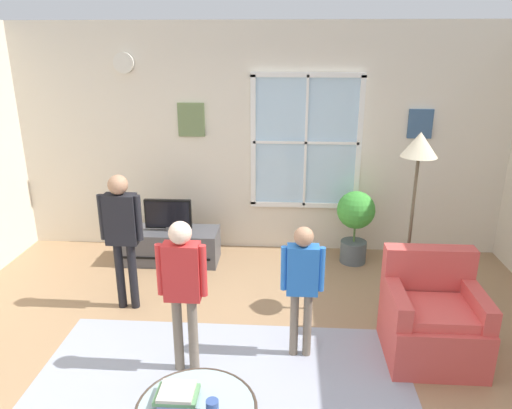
# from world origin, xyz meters

# --- Properties ---
(ground_plane) EXTENTS (6.53, 5.94, 0.02)m
(ground_plane) POSITION_xyz_m (0.00, 0.00, -0.01)
(ground_plane) COLOR #9E7A56
(back_wall) EXTENTS (5.93, 0.17, 2.76)m
(back_wall) POSITION_xyz_m (0.02, 2.73, 1.38)
(back_wall) COLOR beige
(back_wall) RESTS_ON ground_plane
(tv_stand) EXTENTS (1.16, 0.47, 0.40)m
(tv_stand) POSITION_xyz_m (-1.04, 2.17, 0.20)
(tv_stand) COLOR #4C4C51
(tv_stand) RESTS_ON ground_plane
(television) EXTENTS (0.55, 0.08, 0.38)m
(television) POSITION_xyz_m (-1.04, 2.16, 0.60)
(television) COLOR #4C4C4C
(television) RESTS_ON tv_stand
(armchair) EXTENTS (0.76, 0.74, 0.87)m
(armchair) POSITION_xyz_m (1.58, 0.52, 0.33)
(armchair) COLOR #D14C47
(armchair) RESTS_ON ground_plane
(book_stack) EXTENTS (0.26, 0.20, 0.08)m
(book_stack) POSITION_xyz_m (-0.29, -0.70, 0.49)
(book_stack) COLOR #7987B7
(book_stack) RESTS_ON coffee_table
(cup) EXTENTS (0.08, 0.08, 0.10)m
(cup) POSITION_xyz_m (-0.06, -0.81, 0.50)
(cup) COLOR #334C8C
(cup) RESTS_ON coffee_table
(person_red_shirt) EXTENTS (0.39, 0.18, 1.28)m
(person_red_shirt) POSITION_xyz_m (-0.43, 0.17, 0.80)
(person_red_shirt) COLOR #726656
(person_red_shirt) RESTS_ON ground_plane
(person_blue_shirt) EXTENTS (0.35, 0.16, 1.16)m
(person_blue_shirt) POSITION_xyz_m (0.49, 0.42, 0.73)
(person_blue_shirt) COLOR #726656
(person_blue_shirt) RESTS_ON ground_plane
(person_black_shirt) EXTENTS (0.41, 0.19, 1.37)m
(person_black_shirt) POSITION_xyz_m (-1.20, 1.09, 0.86)
(person_black_shirt) COLOR black
(person_black_shirt) RESTS_ON ground_plane
(potted_plant_by_window) EXTENTS (0.44, 0.44, 0.88)m
(potted_plant_by_window) POSITION_xyz_m (1.16, 2.29, 0.54)
(potted_plant_by_window) COLOR #4C565B
(potted_plant_by_window) RESTS_ON ground_plane
(floor_lamp) EXTENTS (0.32, 0.32, 1.79)m
(floor_lamp) POSITION_xyz_m (1.50, 1.16, 1.50)
(floor_lamp) COLOR black
(floor_lamp) RESTS_ON ground_plane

